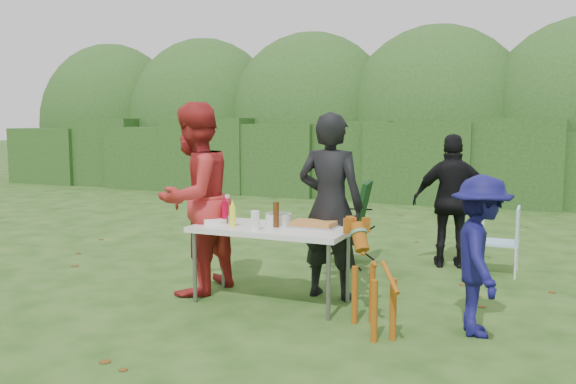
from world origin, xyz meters
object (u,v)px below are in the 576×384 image
at_px(child, 480,255).
at_px(lawn_chair, 499,240).
at_px(dog, 373,280).
at_px(paper_towel_roll, 224,208).
at_px(mustard_bottle, 233,216).
at_px(ketchup_bottle, 225,213).
at_px(beer_bottle, 276,215).
at_px(person_black_puffy, 453,201).
at_px(folding_table, 271,232).
at_px(camping_chair, 343,223).
at_px(person_red_jacket, 194,199).
at_px(person_cook, 330,206).

xyz_separation_m(child, lawn_chair, (-0.01, 2.16, -0.26)).
bearing_deg(dog, paper_towel_roll, 35.45).
bearing_deg(child, mustard_bottle, 75.98).
bearing_deg(mustard_bottle, lawn_chair, 43.90).
xyz_separation_m(ketchup_bottle, beer_bottle, (0.54, 0.02, 0.01)).
xyz_separation_m(person_black_puffy, mustard_bottle, (-1.72, -2.29, 0.05)).
relative_size(folding_table, paper_towel_roll, 5.77).
relative_size(folding_table, person_black_puffy, 0.94).
bearing_deg(camping_chair, child, 125.84).
height_order(camping_chair, beer_bottle, camping_chair).
relative_size(lawn_chair, beer_bottle, 3.27).
xyz_separation_m(beer_bottle, paper_towel_roll, (-0.65, 0.15, 0.01)).
bearing_deg(person_red_jacket, lawn_chair, 132.59).
distance_m(child, camping_chair, 2.58).
bearing_deg(child, person_black_puffy, -0.94).
height_order(person_black_puffy, dog, person_black_puffy).
xyz_separation_m(person_black_puffy, lawn_chair, (0.54, -0.11, -0.40)).
bearing_deg(paper_towel_roll, ketchup_bottle, -58.15).
distance_m(person_black_puffy, paper_towel_roll, 2.81).
bearing_deg(mustard_bottle, paper_towel_roll, 131.70).
distance_m(person_cook, ketchup_bottle, 1.04).
xyz_separation_m(child, camping_chair, (-1.77, 1.86, -0.14)).
height_order(person_cook, camping_chair, person_cook).
relative_size(person_red_jacket, person_black_puffy, 1.21).
height_order(person_red_jacket, lawn_chair, person_red_jacket).
distance_m(folding_table, mustard_bottle, 0.40).
distance_m(person_cook, beer_bottle, 0.57).
distance_m(person_black_puffy, lawn_chair, 0.68).
relative_size(lawn_chair, mustard_bottle, 3.92).
height_order(person_cook, beer_bottle, person_cook).
bearing_deg(camping_chair, person_cook, 94.90).
relative_size(person_black_puffy, paper_towel_roll, 6.11).
bearing_deg(person_cook, lawn_chair, -130.62).
distance_m(child, beer_bottle, 1.89).
bearing_deg(paper_towel_roll, mustard_bottle, -48.30).
distance_m(lawn_chair, ketchup_bottle, 3.20).
bearing_deg(person_black_puffy, folding_table, 44.37).
distance_m(person_cook, child, 1.58).
bearing_deg(folding_table, beer_bottle, 2.01).
bearing_deg(camping_chair, beer_bottle, 78.96).
xyz_separation_m(camping_chair, lawn_chair, (1.77, 0.29, -0.12)).
height_order(folding_table, lawn_chair, lawn_chair).
distance_m(child, paper_towel_roll, 2.55).
bearing_deg(person_cook, dog, 130.61).
relative_size(person_cook, lawn_chair, 2.33).
relative_size(ketchup_bottle, paper_towel_roll, 0.85).
xyz_separation_m(dog, camping_chair, (-0.96, 2.15, 0.08)).
relative_size(lawn_chair, ketchup_bottle, 3.57).
relative_size(folding_table, person_cook, 0.82).
relative_size(person_black_puffy, mustard_bottle, 7.94).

